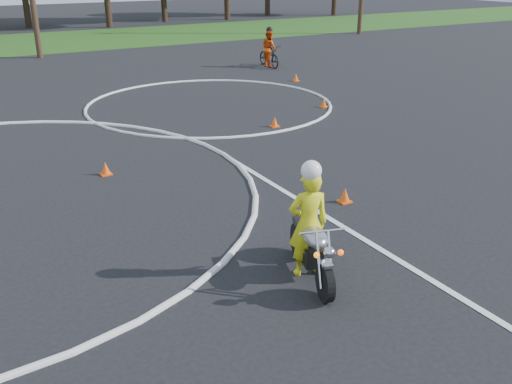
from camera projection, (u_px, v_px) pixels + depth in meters
course_markings at (52, 164)px, 13.32m from camera, size 19.05×19.05×0.12m
primary_motorcycle at (312, 249)px, 8.40m from camera, size 0.86×1.83×0.99m
rider_primary_grp at (308, 221)px, 8.36m from camera, size 0.70×0.56×1.83m
rider_second_grp at (269, 53)px, 25.46m from camera, size 0.78×1.87×1.75m
traffic_cones at (187, 147)px, 14.14m from camera, size 16.11×11.98×0.30m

